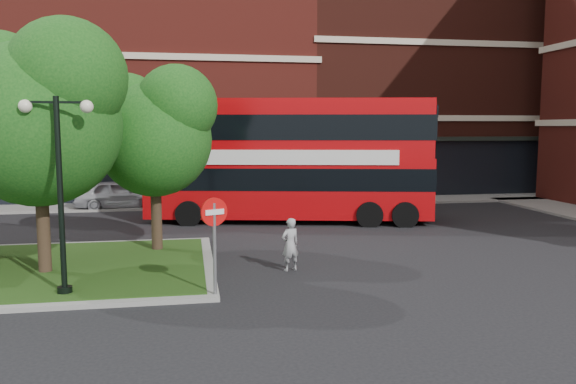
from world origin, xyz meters
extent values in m
plane|color=black|center=(0.00, 0.00, 0.00)|extent=(120.00, 120.00, 0.00)
cube|color=slate|center=(0.00, 16.50, 0.06)|extent=(44.00, 3.00, 0.12)
cube|color=maroon|center=(-8.00, 24.00, 7.00)|extent=(26.00, 12.00, 14.00)
cube|color=#471911|center=(14.00, 24.00, 8.00)|extent=(18.00, 12.00, 16.00)
cylinder|color=#2D2116|center=(-6.50, 2.50, 1.96)|extent=(0.36, 0.36, 3.92)
sphere|color=#124813|center=(-6.50, 2.50, 4.34)|extent=(4.60, 4.60, 4.60)
sphere|color=#124813|center=(-7.65, 3.19, 5.25)|extent=(3.45, 3.45, 3.45)
sphere|color=#124813|center=(-5.58, 2.04, 5.60)|extent=(3.22, 3.22, 3.22)
cylinder|color=#2D2116|center=(-3.50, 5.00, 1.74)|extent=(0.36, 0.36, 3.47)
sphere|color=#124813|center=(-3.50, 5.00, 3.84)|extent=(3.80, 3.80, 3.80)
sphere|color=#124813|center=(-4.45, 5.57, 4.65)|extent=(2.85, 2.85, 2.85)
sphere|color=#124813|center=(-2.74, 4.62, 4.96)|extent=(2.66, 2.66, 2.66)
cylinder|color=black|center=(-5.50, 0.20, 2.50)|extent=(0.14, 0.14, 5.00)
cylinder|color=black|center=(-5.50, 0.20, 0.15)|extent=(0.36, 0.36, 0.30)
cube|color=black|center=(-5.50, 0.20, 4.85)|extent=(1.40, 0.06, 0.06)
sphere|color=#F2EACC|center=(-6.20, 0.20, 4.75)|extent=(0.32, 0.32, 0.32)
sphere|color=#F2EACC|center=(-4.80, 0.20, 4.75)|extent=(0.32, 0.32, 0.32)
cylinder|color=black|center=(2.00, 14.50, 2.50)|extent=(0.14, 0.14, 5.00)
cylinder|color=black|center=(2.00, 14.50, 0.15)|extent=(0.36, 0.36, 0.30)
cube|color=black|center=(2.00, 14.50, 4.85)|extent=(1.40, 0.06, 0.06)
sphere|color=#F2EACC|center=(1.30, 14.50, 4.75)|extent=(0.32, 0.32, 0.32)
sphere|color=#F2EACC|center=(2.70, 14.50, 4.75)|extent=(0.32, 0.32, 0.32)
cylinder|color=black|center=(10.00, 14.50, 2.50)|extent=(0.14, 0.14, 5.00)
cylinder|color=black|center=(10.00, 14.50, 0.15)|extent=(0.36, 0.36, 0.30)
cube|color=black|center=(10.00, 14.50, 4.85)|extent=(1.40, 0.06, 0.06)
sphere|color=#F2EACC|center=(9.30, 14.50, 4.75)|extent=(0.32, 0.32, 0.32)
sphere|color=#F2EACC|center=(10.70, 14.50, 4.75)|extent=(0.32, 0.32, 0.32)
cube|color=#A9060A|center=(2.05, 10.72, 1.72)|extent=(12.92, 5.46, 2.41)
cube|color=#A9060A|center=(2.05, 10.72, 4.12)|extent=(12.79, 5.41, 2.41)
cube|color=black|center=(2.05, 10.72, 4.24)|extent=(12.92, 5.46, 1.09)
cube|color=silver|center=(1.74, 9.29, 2.98)|extent=(9.24, 2.04, 0.63)
imported|color=#959598|center=(0.53, 1.90, 0.79)|extent=(0.68, 0.57, 1.59)
imported|color=#B5B6BD|center=(-6.00, 16.00, 0.77)|extent=(4.63, 2.16, 1.53)
imported|color=silver|center=(6.43, 16.00, 0.78)|extent=(4.85, 1.92, 1.57)
cylinder|color=slate|center=(-1.80, -0.50, 1.20)|extent=(0.09, 0.09, 2.41)
cylinder|color=red|center=(-1.80, -0.50, 2.19)|extent=(0.67, 0.32, 0.70)
cube|color=white|center=(-1.80, -0.50, 2.19)|extent=(0.47, 0.23, 0.13)
camera|label=1|loc=(-2.37, -14.18, 4.25)|focal=35.00mm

